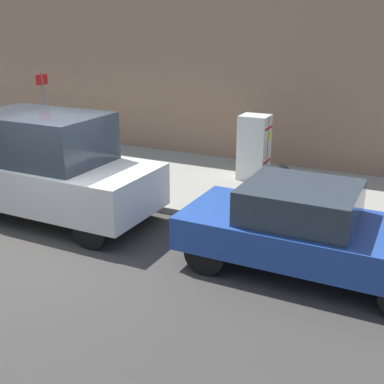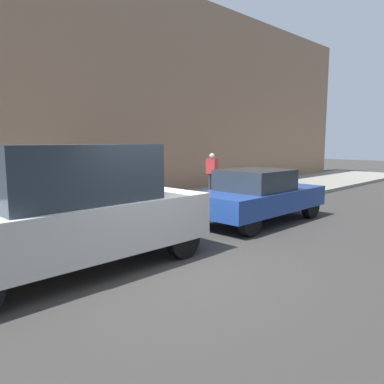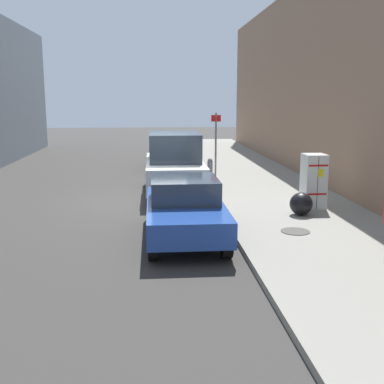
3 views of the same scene
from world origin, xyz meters
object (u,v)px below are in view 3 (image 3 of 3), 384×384
object	(u,v)px
fire_hydrant	(210,167)
parked_sedan_dark	(168,153)
street_sign_post	(216,144)
discarded_refrigerator	(314,181)
parked_hatchback_blue	(185,208)
trash_bag	(301,204)
parked_van_white	(174,164)

from	to	relation	value
fire_hydrant	parked_sedan_dark	distance (m)	3.61
street_sign_post	parked_sedan_dark	distance (m)	5.24
discarded_refrigerator	parked_hatchback_blue	xyz separation A→B (m)	(3.92, 2.30, -0.20)
parked_hatchback_blue	discarded_refrigerator	bearing A→B (deg)	-149.62
parked_sedan_dark	parked_hatchback_blue	xyz separation A→B (m)	(0.00, 11.70, 0.02)
fire_hydrant	parked_hatchback_blue	world-z (taller)	parked_hatchback_blue
trash_bag	parked_hatchback_blue	distance (m)	3.62
parked_sedan_dark	parked_hatchback_blue	distance (m)	11.70
discarded_refrigerator	street_sign_post	xyz separation A→B (m)	(2.29, -4.50, 0.68)
street_sign_post	parked_sedan_dark	size ratio (longest dim) A/B	0.57
fire_hydrant	trash_bag	xyz separation A→B (m)	(-1.68, 7.03, -0.06)
trash_bag	parked_sedan_dark	size ratio (longest dim) A/B	0.14
discarded_refrigerator	trash_bag	world-z (taller)	discarded_refrigerator
parked_hatchback_blue	parked_sedan_dark	bearing A→B (deg)	-90.00
parked_van_white	parked_hatchback_blue	distance (m)	5.42
street_sign_post	parked_van_white	size ratio (longest dim) A/B	0.55
trash_bag	street_sign_post	bearing A→B (deg)	-72.64
trash_bag	parked_hatchback_blue	xyz separation A→B (m)	(3.31, 1.45, 0.28)
discarded_refrigerator	parked_van_white	size ratio (longest dim) A/B	0.33
discarded_refrigerator	parked_van_white	world-z (taller)	parked_van_white
parked_sedan_dark	parked_van_white	size ratio (longest dim) A/B	0.96
parked_sedan_dark	fire_hydrant	bearing A→B (deg)	116.77
parked_hatchback_blue	fire_hydrant	bearing A→B (deg)	-100.85
fire_hydrant	trash_bag	size ratio (longest dim) A/B	1.15
fire_hydrant	trash_bag	bearing A→B (deg)	103.45
parked_sedan_dark	parked_van_white	world-z (taller)	parked_van_white
parked_sedan_dark	trash_bag	bearing A→B (deg)	107.88
discarded_refrigerator	parked_van_white	xyz separation A→B (m)	(3.92, -3.11, 0.13)
parked_hatchback_blue	street_sign_post	bearing A→B (deg)	-103.50
fire_hydrant	parked_van_white	distance (m)	3.51
discarded_refrigerator	trash_bag	xyz separation A→B (m)	(0.62, 0.85, -0.48)
street_sign_post	parked_sedan_dark	xyz separation A→B (m)	(1.63, -4.90, -0.90)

